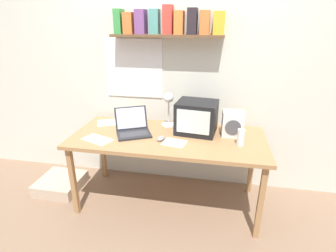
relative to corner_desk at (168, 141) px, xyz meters
name	(u,v)px	position (x,y,z in m)	size (l,w,h in m)	color
ground_plane	(168,201)	(0.00, 0.00, -0.68)	(12.00, 12.00, 0.00)	#886951
back_wall	(177,66)	(0.00, 0.50, 0.63)	(5.60, 0.24, 2.60)	silver
corner_desk	(168,141)	(0.00, 0.00, 0.00)	(1.80, 0.79, 0.74)	#A7784B
crt_monitor	(197,117)	(0.25, 0.14, 0.21)	(0.40, 0.36, 0.30)	black
laptop	(133,127)	(-0.35, 0.02, 0.11)	(0.41, 0.42, 0.22)	#232326
desk_lamp	(169,105)	(-0.04, 0.23, 0.29)	(0.14, 0.18, 0.36)	white
juice_glass	(241,138)	(0.65, -0.07, 0.12)	(0.07, 0.07, 0.14)	white
space_heater	(232,124)	(0.58, 0.12, 0.18)	(0.20, 0.15, 0.24)	white
computer_mouse	(161,138)	(-0.05, -0.10, 0.07)	(0.09, 0.12, 0.03)	gray
loose_paper_near_laptop	(110,122)	(-0.67, 0.23, 0.06)	(0.31, 0.28, 0.00)	white
printed_handout	(174,143)	(0.08, -0.14, 0.06)	(0.22, 0.19, 0.00)	white
loose_paper_near_monitor	(97,139)	(-0.62, -0.20, 0.06)	(0.31, 0.24, 0.00)	white
floor_cushion	(61,183)	(-1.21, -0.01, -0.62)	(0.45, 0.45, 0.13)	#C2AA91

